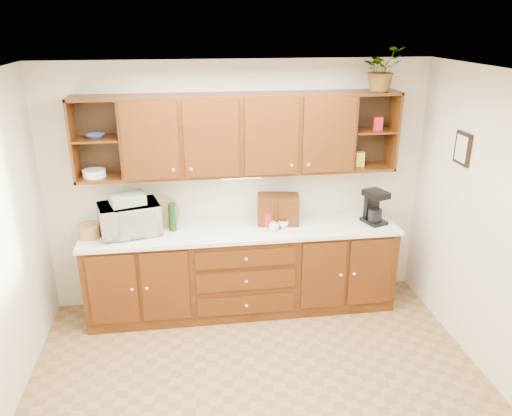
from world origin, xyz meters
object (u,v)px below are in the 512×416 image
object	(u,v)px
coffee_maker	(374,207)
potted_plant	(382,69)
microwave	(129,219)
bread_box	(278,209)

from	to	relation	value
coffee_maker	potted_plant	world-z (taller)	potted_plant
microwave	bread_box	distance (m)	1.52
microwave	bread_box	size ratio (longest dim) A/B	1.34
coffee_maker	potted_plant	distance (m)	1.40
bread_box	coffee_maker	distance (m)	1.01
bread_box	coffee_maker	bearing A→B (deg)	1.25
bread_box	microwave	bearing A→B (deg)	-168.18
microwave	potted_plant	world-z (taller)	potted_plant
microwave	potted_plant	bearing A→B (deg)	-12.57
bread_box	potted_plant	bearing A→B (deg)	7.69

